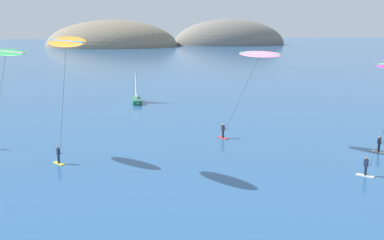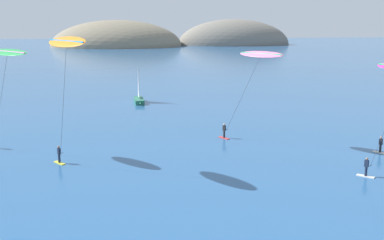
% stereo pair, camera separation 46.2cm
% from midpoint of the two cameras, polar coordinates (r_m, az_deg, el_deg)
% --- Properties ---
extents(headland_island, '(115.99, 42.69, 25.15)m').
position_cam_midpoint_polar(headland_island, '(234.84, -3.03, 8.79)').
color(headland_island, '#7A705B').
rests_on(headland_island, ground).
extents(sailboat_near, '(1.74, 5.94, 5.70)m').
position_cam_midpoint_polar(sailboat_near, '(76.94, -6.12, 2.48)').
color(sailboat_near, '#23664C').
rests_on(sailboat_near, ground).
extents(kitesurfer_orange, '(4.72, 6.01, 11.86)m').
position_cam_midpoint_polar(kitesurfer_orange, '(42.53, -14.41, 8.08)').
color(kitesurfer_orange, yellow).
rests_on(kitesurfer_orange, ground).
extents(kitesurfer_green, '(6.31, 6.52, 10.50)m').
position_cam_midpoint_polar(kitesurfer_green, '(49.14, -20.89, 6.81)').
color(kitesurfer_green, yellow).
rests_on(kitesurfer_green, ground).
extents(kitesurfer_pink, '(5.83, 6.87, 10.05)m').
position_cam_midpoint_polar(kitesurfer_pink, '(50.32, 8.07, 6.92)').
color(kitesurfer_pink, red).
rests_on(kitesurfer_pink, ground).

